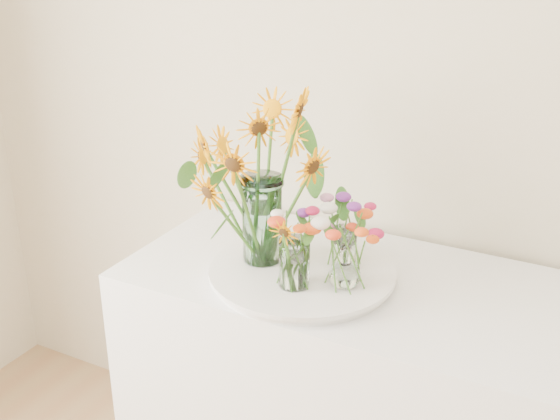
{
  "coord_description": "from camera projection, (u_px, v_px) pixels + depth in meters",
  "views": [
    {
      "loc": [
        0.2,
        0.41,
        1.78
      ],
      "look_at": [
        -0.57,
        1.86,
        1.08
      ],
      "focal_mm": 45.0,
      "sensor_mm": 36.0,
      "label": 1
    }
  ],
  "objects": [
    {
      "name": "small_vase_a",
      "position": [
        294.0,
        264.0,
        1.71
      ],
      "size": [
        0.08,
        0.08,
        0.13
      ],
      "primitive_type": "cylinder",
      "rotation": [
        0.0,
        0.0,
        -0.05
      ],
      "color": "white",
      "rests_on": "tray"
    },
    {
      "name": "sunflower_bouquet",
      "position": [
        262.0,
        178.0,
        1.77
      ],
      "size": [
        0.86,
        0.86,
        0.47
      ],
      "primitive_type": null,
      "rotation": [
        0.0,
        0.0,
        0.37
      ],
      "color": "#F79A05",
      "rests_on": "tray"
    },
    {
      "name": "mason_jar",
      "position": [
        262.0,
        220.0,
        1.82
      ],
      "size": [
        0.13,
        0.13,
        0.24
      ],
      "primitive_type": "cylinder",
      "rotation": [
        0.0,
        0.0,
        0.37
      ],
      "color": "#9DD0C0",
      "rests_on": "tray"
    },
    {
      "name": "wildflower_posy_a",
      "position": [
        295.0,
        247.0,
        1.69
      ],
      "size": [
        0.19,
        0.19,
        0.22
      ],
      "primitive_type": null,
      "color": "#E74E14",
      "rests_on": "tray"
    },
    {
      "name": "small_vase_b",
      "position": [
        345.0,
        266.0,
        1.71
      ],
      "size": [
        0.09,
        0.09,
        0.11
      ],
      "primitive_type": null,
      "rotation": [
        0.0,
        0.0,
        -0.19
      ],
      "color": "white",
      "rests_on": "tray"
    },
    {
      "name": "wildflower_posy_c",
      "position": [
        345.0,
        231.0,
        1.8
      ],
      "size": [
        0.19,
        0.19,
        0.2
      ],
      "primitive_type": null,
      "color": "#E74E14",
      "rests_on": "tray"
    },
    {
      "name": "wildflower_posy_b",
      "position": [
        346.0,
        250.0,
        1.7
      ],
      "size": [
        0.21,
        0.21,
        0.2
      ],
      "primitive_type": null,
      "color": "#E74E14",
      "rests_on": "tray"
    },
    {
      "name": "small_vase_c",
      "position": [
        345.0,
        247.0,
        1.82
      ],
      "size": [
        0.07,
        0.07,
        0.11
      ],
      "primitive_type": "cylinder",
      "rotation": [
        0.0,
        0.0,
        0.16
      ],
      "color": "white",
      "rests_on": "tray"
    },
    {
      "name": "tray",
      "position": [
        302.0,
        275.0,
        1.82
      ],
      "size": [
        0.46,
        0.46,
        0.02
      ],
      "primitive_type": "cylinder",
      "color": "white",
      "rests_on": "counter"
    }
  ]
}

